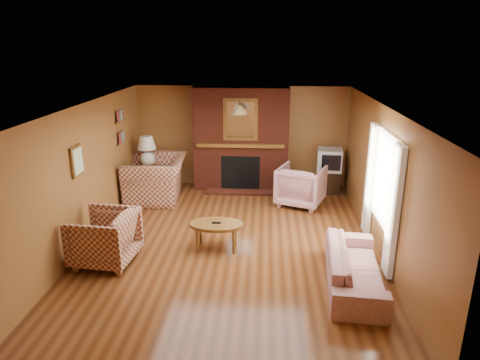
# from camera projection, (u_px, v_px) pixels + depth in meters

# --- Properties ---
(floor) EXTENTS (6.50, 6.50, 0.00)m
(floor) POSITION_uv_depth(u_px,v_px,m) (231.00, 243.00, 7.53)
(floor) COLOR #48240F
(floor) RESTS_ON ground
(ceiling) EXTENTS (6.50, 6.50, 0.00)m
(ceiling) POSITION_uv_depth(u_px,v_px,m) (230.00, 107.00, 6.78)
(ceiling) COLOR silver
(ceiling) RESTS_ON wall_back
(wall_back) EXTENTS (6.50, 0.00, 6.50)m
(wall_back) POSITION_uv_depth(u_px,v_px,m) (242.00, 137.00, 10.24)
(wall_back) COLOR brown
(wall_back) RESTS_ON floor
(wall_front) EXTENTS (6.50, 0.00, 6.50)m
(wall_front) POSITION_uv_depth(u_px,v_px,m) (202.00, 284.00, 4.08)
(wall_front) COLOR brown
(wall_front) RESTS_ON floor
(wall_left) EXTENTS (0.00, 6.50, 6.50)m
(wall_left) POSITION_uv_depth(u_px,v_px,m) (85.00, 176.00, 7.30)
(wall_left) COLOR brown
(wall_left) RESTS_ON floor
(wall_right) EXTENTS (0.00, 6.50, 6.50)m
(wall_right) POSITION_uv_depth(u_px,v_px,m) (382.00, 182.00, 7.01)
(wall_right) COLOR brown
(wall_right) RESTS_ON floor
(fireplace) EXTENTS (2.20, 0.82, 2.40)m
(fireplace) POSITION_uv_depth(u_px,v_px,m) (241.00, 140.00, 9.99)
(fireplace) COLOR #5A1F13
(fireplace) RESTS_ON floor
(window_right) EXTENTS (0.10, 1.85, 2.00)m
(window_right) POSITION_uv_depth(u_px,v_px,m) (382.00, 190.00, 6.85)
(window_right) COLOR beige
(window_right) RESTS_ON wall_right
(bookshelf) EXTENTS (0.09, 0.55, 0.71)m
(bookshelf) POSITION_uv_depth(u_px,v_px,m) (122.00, 127.00, 8.96)
(bookshelf) COLOR brown
(bookshelf) RESTS_ON wall_left
(botanical_print) EXTENTS (0.05, 0.40, 0.50)m
(botanical_print) POSITION_uv_depth(u_px,v_px,m) (77.00, 161.00, 6.91)
(botanical_print) COLOR brown
(botanical_print) RESTS_ON wall_left
(pendant_light) EXTENTS (0.36, 0.36, 0.48)m
(pendant_light) POSITION_uv_depth(u_px,v_px,m) (239.00, 110.00, 9.09)
(pendant_light) COLOR black
(pendant_light) RESTS_ON ceiling
(plaid_loveseat) EXTENTS (1.38, 1.55, 0.94)m
(plaid_loveseat) POSITION_uv_depth(u_px,v_px,m) (156.00, 178.00, 9.53)
(plaid_loveseat) COLOR maroon
(plaid_loveseat) RESTS_ON floor
(plaid_armchair) EXTENTS (1.02, 1.00, 0.85)m
(plaid_armchair) POSITION_uv_depth(u_px,v_px,m) (104.00, 238.00, 6.78)
(plaid_armchair) COLOR maroon
(plaid_armchair) RESTS_ON floor
(floral_sofa) EXTENTS (0.92, 1.98, 0.56)m
(floral_sofa) POSITION_uv_depth(u_px,v_px,m) (355.00, 267.00, 6.19)
(floral_sofa) COLOR #BDA893
(floral_sofa) RESTS_ON floor
(floral_armchair) EXTENTS (1.20, 1.21, 0.86)m
(floral_armchair) POSITION_uv_depth(u_px,v_px,m) (301.00, 186.00, 9.19)
(floral_armchair) COLOR #BDA893
(floral_armchair) RESTS_ON floor
(coffee_table) EXTENTS (0.91, 0.57, 0.49)m
(coffee_table) POSITION_uv_depth(u_px,v_px,m) (216.00, 226.00, 7.23)
(coffee_table) COLOR brown
(coffee_table) RESTS_ON floor
(side_table) EXTENTS (0.55, 0.55, 0.67)m
(side_table) POSITION_uv_depth(u_px,v_px,m) (149.00, 180.00, 9.87)
(side_table) COLOR brown
(side_table) RESTS_ON floor
(table_lamp) EXTENTS (0.42, 0.42, 0.69)m
(table_lamp) POSITION_uv_depth(u_px,v_px,m) (147.00, 149.00, 9.65)
(table_lamp) COLOR silver
(table_lamp) RESTS_ON side_table
(tv_stand) EXTENTS (0.52, 0.48, 0.54)m
(tv_stand) POSITION_uv_depth(u_px,v_px,m) (328.00, 181.00, 9.98)
(tv_stand) COLOR black
(tv_stand) RESTS_ON floor
(crt_tv) EXTENTS (0.60, 0.59, 0.50)m
(crt_tv) POSITION_uv_depth(u_px,v_px,m) (330.00, 160.00, 9.81)
(crt_tv) COLOR #AFB2B7
(crt_tv) RESTS_ON tv_stand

